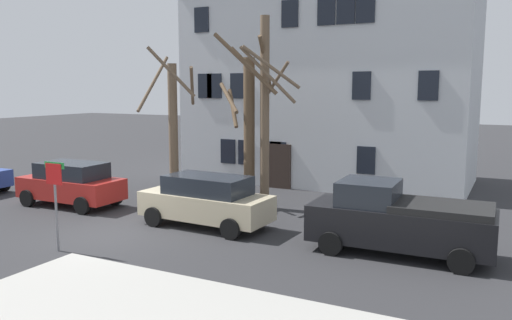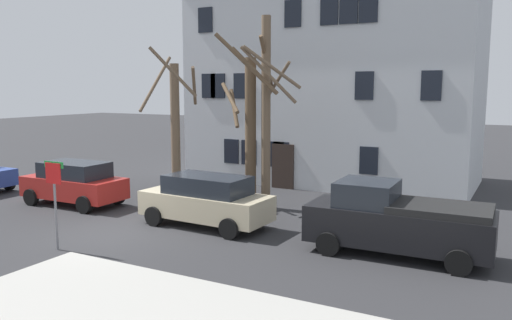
{
  "view_description": "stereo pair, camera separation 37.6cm",
  "coord_description": "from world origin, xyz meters",
  "px_view_note": "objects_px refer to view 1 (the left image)",
  "views": [
    {
      "loc": [
        11.63,
        -12.23,
        4.72
      ],
      "look_at": [
        3.63,
        3.39,
        2.25
      ],
      "focal_mm": 36.15,
      "sensor_mm": 36.0,
      "label": 1
    },
    {
      "loc": [
        11.96,
        -12.06,
        4.72
      ],
      "look_at": [
        3.63,
        3.39,
        2.25
      ],
      "focal_mm": 36.15,
      "sensor_mm": 36.0,
      "label": 2
    }
  ],
  "objects_px": {
    "car_red_wagon": "(71,183)",
    "car_beige_wagon": "(206,200)",
    "pickup_truck_black": "(398,220)",
    "tree_bare_far": "(265,110)",
    "street_sign_pole": "(55,189)",
    "bicycle_leaning": "(59,184)",
    "tree_bare_mid": "(249,123)",
    "tree_bare_near": "(173,126)",
    "building_main": "(330,66)"
  },
  "relations": [
    {
      "from": "car_beige_wagon",
      "to": "tree_bare_far",
      "type": "bearing_deg",
      "value": 78.43
    },
    {
      "from": "car_red_wagon",
      "to": "pickup_truck_black",
      "type": "xyz_separation_m",
      "value": [
        12.94,
        -0.14,
        0.08
      ]
    },
    {
      "from": "tree_bare_far",
      "to": "car_beige_wagon",
      "type": "relative_size",
      "value": 1.6
    },
    {
      "from": "tree_bare_mid",
      "to": "tree_bare_far",
      "type": "xyz_separation_m",
      "value": [
        0.71,
        0.04,
        0.51
      ]
    },
    {
      "from": "car_beige_wagon",
      "to": "pickup_truck_black",
      "type": "distance_m",
      "value": 6.43
    },
    {
      "from": "building_main",
      "to": "pickup_truck_black",
      "type": "height_order",
      "value": "building_main"
    },
    {
      "from": "tree_bare_near",
      "to": "building_main",
      "type": "bearing_deg",
      "value": 63.61
    },
    {
      "from": "car_red_wagon",
      "to": "tree_bare_mid",
      "type": "bearing_deg",
      "value": 24.92
    },
    {
      "from": "tree_bare_far",
      "to": "bicycle_leaning",
      "type": "bearing_deg",
      "value": -172.8
    },
    {
      "from": "tree_bare_mid",
      "to": "car_red_wagon",
      "type": "distance_m",
      "value": 7.53
    },
    {
      "from": "car_red_wagon",
      "to": "car_beige_wagon",
      "type": "relative_size",
      "value": 0.93
    },
    {
      "from": "pickup_truck_black",
      "to": "car_red_wagon",
      "type": "bearing_deg",
      "value": 179.4
    },
    {
      "from": "car_beige_wagon",
      "to": "bicycle_leaning",
      "type": "height_order",
      "value": "car_beige_wagon"
    },
    {
      "from": "bicycle_leaning",
      "to": "tree_bare_near",
      "type": "bearing_deg",
      "value": 6.82
    },
    {
      "from": "building_main",
      "to": "car_beige_wagon",
      "type": "distance_m",
      "value": 11.7
    },
    {
      "from": "car_red_wagon",
      "to": "pickup_truck_black",
      "type": "distance_m",
      "value": 12.94
    },
    {
      "from": "tree_bare_near",
      "to": "tree_bare_mid",
      "type": "xyz_separation_m",
      "value": [
        3.24,
        0.5,
        0.2
      ]
    },
    {
      "from": "car_red_wagon",
      "to": "building_main",
      "type": "bearing_deg",
      "value": 55.56
    },
    {
      "from": "tree_bare_mid",
      "to": "tree_bare_far",
      "type": "distance_m",
      "value": 0.88
    },
    {
      "from": "car_red_wagon",
      "to": "street_sign_pole",
      "type": "height_order",
      "value": "street_sign_pole"
    },
    {
      "from": "pickup_truck_black",
      "to": "tree_bare_mid",
      "type": "bearing_deg",
      "value": 154.2
    },
    {
      "from": "building_main",
      "to": "pickup_truck_black",
      "type": "relative_size",
      "value": 2.79
    },
    {
      "from": "car_beige_wagon",
      "to": "bicycle_leaning",
      "type": "xyz_separation_m",
      "value": [
        -9.22,
        1.97,
        -0.55
      ]
    },
    {
      "from": "tree_bare_far",
      "to": "car_red_wagon",
      "type": "bearing_deg",
      "value": -157.04
    },
    {
      "from": "tree_bare_far",
      "to": "street_sign_pole",
      "type": "xyz_separation_m",
      "value": [
        -3.07,
        -7.46,
        -2.02
      ]
    },
    {
      "from": "tree_bare_mid",
      "to": "street_sign_pole",
      "type": "height_order",
      "value": "tree_bare_mid"
    },
    {
      "from": "street_sign_pole",
      "to": "car_red_wagon",
      "type": "bearing_deg",
      "value": 132.88
    },
    {
      "from": "tree_bare_mid",
      "to": "pickup_truck_black",
      "type": "relative_size",
      "value": 1.31
    },
    {
      "from": "car_beige_wagon",
      "to": "pickup_truck_black",
      "type": "height_order",
      "value": "pickup_truck_black"
    },
    {
      "from": "building_main",
      "to": "car_red_wagon",
      "type": "xyz_separation_m",
      "value": [
        -7.16,
        -10.44,
        -4.87
      ]
    },
    {
      "from": "tree_bare_mid",
      "to": "pickup_truck_black",
      "type": "height_order",
      "value": "tree_bare_mid"
    },
    {
      "from": "tree_bare_far",
      "to": "bicycle_leaning",
      "type": "distance_m",
      "value": 10.56
    },
    {
      "from": "tree_bare_mid",
      "to": "street_sign_pole",
      "type": "bearing_deg",
      "value": -107.6
    },
    {
      "from": "car_red_wagon",
      "to": "car_beige_wagon",
      "type": "distance_m",
      "value": 6.51
    },
    {
      "from": "tree_bare_far",
      "to": "bicycle_leaning",
      "type": "relative_size",
      "value": 4.24
    },
    {
      "from": "pickup_truck_black",
      "to": "street_sign_pole",
      "type": "relative_size",
      "value": 1.96
    },
    {
      "from": "street_sign_pole",
      "to": "bicycle_leaning",
      "type": "bearing_deg",
      "value": 137.68
    },
    {
      "from": "tree_bare_mid",
      "to": "street_sign_pole",
      "type": "distance_m",
      "value": 7.93
    },
    {
      "from": "car_beige_wagon",
      "to": "car_red_wagon",
      "type": "bearing_deg",
      "value": 178.36
    },
    {
      "from": "tree_bare_mid",
      "to": "building_main",
      "type": "bearing_deg",
      "value": 84.63
    },
    {
      "from": "tree_bare_far",
      "to": "street_sign_pole",
      "type": "bearing_deg",
      "value": -112.35
    },
    {
      "from": "building_main",
      "to": "street_sign_pole",
      "type": "distance_m",
      "value": 15.67
    },
    {
      "from": "tree_bare_mid",
      "to": "bicycle_leaning",
      "type": "height_order",
      "value": "tree_bare_mid"
    },
    {
      "from": "building_main",
      "to": "pickup_truck_black",
      "type": "distance_m",
      "value": 12.97
    },
    {
      "from": "tree_bare_near",
      "to": "pickup_truck_black",
      "type": "xyz_separation_m",
      "value": [
        9.73,
        -2.63,
        -2.16
      ]
    },
    {
      "from": "tree_bare_mid",
      "to": "pickup_truck_black",
      "type": "bearing_deg",
      "value": -25.8
    },
    {
      "from": "building_main",
      "to": "tree_bare_far",
      "type": "bearing_deg",
      "value": -89.9
    },
    {
      "from": "building_main",
      "to": "car_red_wagon",
      "type": "bearing_deg",
      "value": -124.44
    },
    {
      "from": "tree_bare_far",
      "to": "street_sign_pole",
      "type": "relative_size",
      "value": 2.83
    },
    {
      "from": "car_red_wagon",
      "to": "pickup_truck_black",
      "type": "bearing_deg",
      "value": -0.6
    }
  ]
}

